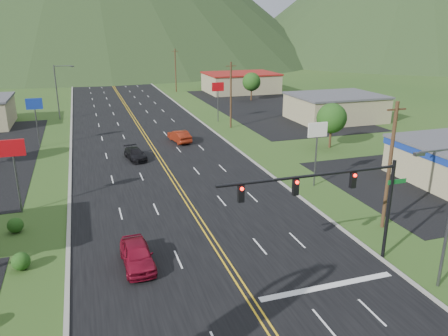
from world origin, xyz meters
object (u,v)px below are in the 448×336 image
object	(u,v)px
traffic_signal	(338,192)
car_dark_mid	(135,154)
car_red_near	(137,255)
car_red_far	(179,136)
streetlight_east	(447,209)
streetlight_west	(58,88)

from	to	relation	value
traffic_signal	car_dark_mid	xyz separation A→B (m)	(-9.26, 28.41, -4.67)
traffic_signal	car_dark_mid	bearing A→B (deg)	108.06
car_red_near	car_red_far	bearing A→B (deg)	70.55
car_red_far	traffic_signal	bearing A→B (deg)	84.49
car_dark_mid	car_red_far	distance (m)	9.31
car_red_near	car_red_far	size ratio (longest dim) A/B	0.98
streetlight_east	streetlight_west	size ratio (longest dim) A/B	1.00
car_red_near	car_red_far	distance (m)	32.25
streetlight_west	car_red_near	xyz separation A→B (m)	(5.95, -51.96, -4.36)
traffic_signal	streetlight_east	xyz separation A→B (m)	(4.70, -4.00, -0.15)
streetlight_west	car_red_far	xyz separation A→B (m)	(15.66, -21.21, -4.37)
streetlight_east	car_red_near	xyz separation A→B (m)	(-16.91, 8.04, -4.36)
car_red_near	car_dark_mid	size ratio (longest dim) A/B	1.05
streetlight_east	streetlight_west	bearing A→B (deg)	110.86
streetlight_east	car_red_far	world-z (taller)	streetlight_east
streetlight_east	streetlight_west	distance (m)	64.21
traffic_signal	streetlight_east	world-z (taller)	streetlight_east
traffic_signal	car_red_far	bearing A→B (deg)	94.11
streetlight_west	car_dark_mid	bearing A→B (deg)	-72.12
traffic_signal	car_red_near	distance (m)	13.63
streetlight_east	streetlight_west	xyz separation A→B (m)	(-22.86, 60.00, 0.00)
traffic_signal	car_red_near	bearing A→B (deg)	161.66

